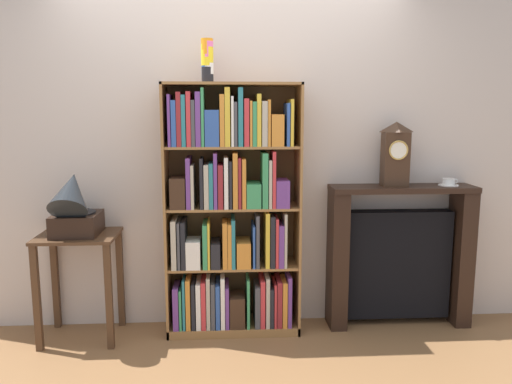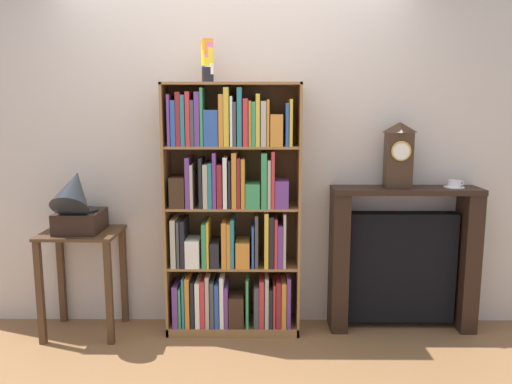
{
  "view_description": "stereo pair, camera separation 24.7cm",
  "coord_description": "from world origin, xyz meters",
  "px_view_note": "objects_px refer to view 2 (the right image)",
  "views": [
    {
      "loc": [
        -0.05,
        -3.48,
        1.63
      ],
      "look_at": [
        0.17,
        0.09,
        1.04
      ],
      "focal_mm": 35.61,
      "sensor_mm": 36.0,
      "label": 1
    },
    {
      "loc": [
        0.19,
        -3.49,
        1.63
      ],
      "look_at": [
        0.17,
        0.09,
        1.04
      ],
      "focal_mm": 35.61,
      "sensor_mm": 36.0,
      "label": 2
    }
  ],
  "objects_px": {
    "fireplace_mantel": "(402,259)",
    "teacup_with_saucer": "(454,184)",
    "bookshelf": "(230,218)",
    "side_table_left": "(83,259)",
    "cup_stack": "(208,61)",
    "gramophone": "(77,204)",
    "mantel_clock": "(399,155)"
  },
  "relations": [
    {
      "from": "fireplace_mantel",
      "to": "teacup_with_saucer",
      "type": "height_order",
      "value": "teacup_with_saucer"
    },
    {
      "from": "bookshelf",
      "to": "side_table_left",
      "type": "distance_m",
      "value": 1.11
    },
    {
      "from": "cup_stack",
      "to": "teacup_with_saucer",
      "type": "xyz_separation_m",
      "value": [
        1.76,
        0.03,
        -0.86
      ]
    },
    {
      "from": "bookshelf",
      "to": "side_table_left",
      "type": "bearing_deg",
      "value": -177.35
    },
    {
      "from": "cup_stack",
      "to": "gramophone",
      "type": "distance_m",
      "value": 1.35
    },
    {
      "from": "bookshelf",
      "to": "teacup_with_saucer",
      "type": "xyz_separation_m",
      "value": [
        1.61,
        0.04,
        0.24
      ]
    },
    {
      "from": "bookshelf",
      "to": "teacup_with_saucer",
      "type": "distance_m",
      "value": 1.63
    },
    {
      "from": "gramophone",
      "to": "fireplace_mantel",
      "type": "bearing_deg",
      "value": 4.0
    },
    {
      "from": "side_table_left",
      "to": "mantel_clock",
      "type": "xyz_separation_m",
      "value": [
        2.27,
        0.09,
        0.75
      ]
    },
    {
      "from": "side_table_left",
      "to": "fireplace_mantel",
      "type": "xyz_separation_m",
      "value": [
        2.33,
        0.11,
        -0.03
      ]
    },
    {
      "from": "fireplace_mantel",
      "to": "teacup_with_saucer",
      "type": "xyz_separation_m",
      "value": [
        0.34,
        -0.02,
        0.57
      ]
    },
    {
      "from": "cup_stack",
      "to": "gramophone",
      "type": "xyz_separation_m",
      "value": [
        -0.92,
        -0.11,
        -0.98
      ]
    },
    {
      "from": "bookshelf",
      "to": "fireplace_mantel",
      "type": "xyz_separation_m",
      "value": [
        1.27,
        0.06,
        -0.33
      ]
    },
    {
      "from": "side_table_left",
      "to": "fireplace_mantel",
      "type": "bearing_deg",
      "value": 2.69
    },
    {
      "from": "mantel_clock",
      "to": "bookshelf",
      "type": "bearing_deg",
      "value": -178.29
    },
    {
      "from": "bookshelf",
      "to": "mantel_clock",
      "type": "bearing_deg",
      "value": 1.71
    },
    {
      "from": "side_table_left",
      "to": "bookshelf",
      "type": "bearing_deg",
      "value": 2.65
    },
    {
      "from": "cup_stack",
      "to": "bookshelf",
      "type": "bearing_deg",
      "value": -4.34
    },
    {
      "from": "bookshelf",
      "to": "cup_stack",
      "type": "relative_size",
      "value": 6.14
    },
    {
      "from": "mantel_clock",
      "to": "fireplace_mantel",
      "type": "bearing_deg",
      "value": 20.01
    },
    {
      "from": "gramophone",
      "to": "mantel_clock",
      "type": "relative_size",
      "value": 1.09
    },
    {
      "from": "bookshelf",
      "to": "fireplace_mantel",
      "type": "distance_m",
      "value": 1.31
    },
    {
      "from": "gramophone",
      "to": "teacup_with_saucer",
      "type": "xyz_separation_m",
      "value": [
        2.68,
        0.14,
        0.12
      ]
    },
    {
      "from": "bookshelf",
      "to": "side_table_left",
      "type": "relative_size",
      "value": 2.37
    },
    {
      "from": "bookshelf",
      "to": "gramophone",
      "type": "distance_m",
      "value": 1.08
    },
    {
      "from": "bookshelf",
      "to": "cup_stack",
      "type": "xyz_separation_m",
      "value": [
        -0.15,
        0.01,
        1.1
      ]
    },
    {
      "from": "side_table_left",
      "to": "mantel_clock",
      "type": "distance_m",
      "value": 2.39
    },
    {
      "from": "teacup_with_saucer",
      "to": "mantel_clock",
      "type": "bearing_deg",
      "value": -179.71
    },
    {
      "from": "fireplace_mantel",
      "to": "mantel_clock",
      "type": "height_order",
      "value": "mantel_clock"
    },
    {
      "from": "gramophone",
      "to": "fireplace_mantel",
      "type": "xyz_separation_m",
      "value": [
        2.33,
        0.16,
        -0.45
      ]
    },
    {
      "from": "side_table_left",
      "to": "fireplace_mantel",
      "type": "height_order",
      "value": "fireplace_mantel"
    },
    {
      "from": "gramophone",
      "to": "cup_stack",
      "type": "bearing_deg",
      "value": 7.09
    }
  ]
}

